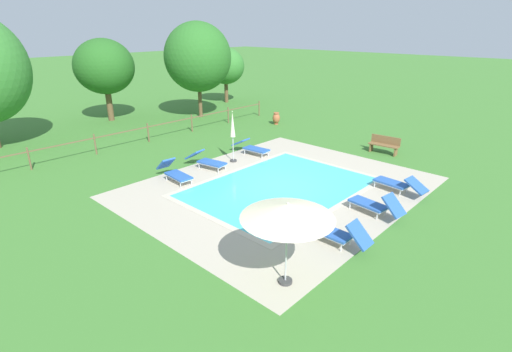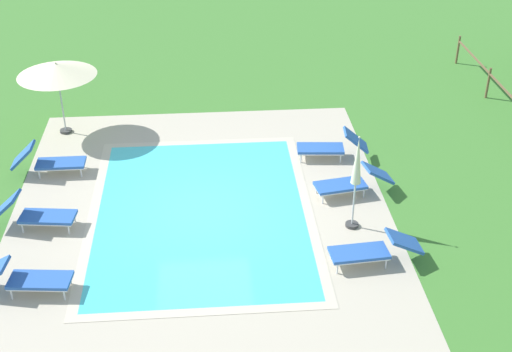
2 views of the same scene
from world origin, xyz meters
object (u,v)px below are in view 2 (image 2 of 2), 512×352
at_px(sun_lounger_north_far, 372,250).
at_px(sun_lounger_north_near_steps, 351,182).
at_px(sun_lounger_south_near_corner, 331,146).
at_px(sun_lounger_north_mid, 26,278).
at_px(patio_umbrella_closed_row_centre, 357,169).
at_px(patio_umbrella_open_foreground, 56,70).
at_px(sun_lounger_south_mid, 36,214).
at_px(sun_lounger_north_end, 50,161).

bearing_deg(sun_lounger_north_far, sun_lounger_north_near_steps, 178.10).
height_order(sun_lounger_north_far, sun_lounger_south_near_corner, sun_lounger_south_near_corner).
relative_size(sun_lounger_north_mid, patio_umbrella_closed_row_centre, 0.86).
xyz_separation_m(sun_lounger_north_near_steps, sun_lounger_south_near_corner, (-1.92, -0.21, 0.01)).
distance_m(sun_lounger_north_mid, patio_umbrella_open_foreground, 7.58).
height_order(sun_lounger_south_mid, patio_umbrella_open_foreground, patio_umbrella_open_foreground).
distance_m(sun_lounger_north_mid, sun_lounger_north_far, 7.47).
relative_size(sun_lounger_north_mid, sun_lounger_north_far, 1.00).
height_order(sun_lounger_north_mid, sun_lounger_north_end, sun_lounger_north_end).
height_order(sun_lounger_north_far, sun_lounger_south_mid, sun_lounger_south_mid).
bearing_deg(sun_lounger_north_far, sun_lounger_north_mid, -86.91).
bearing_deg(sun_lounger_north_near_steps, patio_umbrella_open_foreground, -117.58).
height_order(sun_lounger_north_near_steps, patio_umbrella_closed_row_centre, patio_umbrella_closed_row_centre).
bearing_deg(sun_lounger_north_mid, sun_lounger_north_end, -176.06).
height_order(sun_lounger_south_mid, patio_umbrella_closed_row_centre, patio_umbrella_closed_row_centre).
height_order(sun_lounger_north_near_steps, patio_umbrella_open_foreground, patio_umbrella_open_foreground).
relative_size(sun_lounger_north_mid, patio_umbrella_open_foreground, 0.93).
distance_m(sun_lounger_north_near_steps, sun_lounger_south_mid, 7.84).
bearing_deg(sun_lounger_south_mid, sun_lounger_north_mid, 5.66).
distance_m(sun_lounger_north_far, sun_lounger_south_mid, 7.95).
xyz_separation_m(sun_lounger_north_mid, patio_umbrella_closed_row_centre, (-1.84, 7.31, 1.24)).
bearing_deg(sun_lounger_north_near_steps, sun_lounger_north_mid, -66.59).
bearing_deg(patio_umbrella_open_foreground, patio_umbrella_closed_row_centre, 53.99).
bearing_deg(sun_lounger_south_mid, patio_umbrella_open_foreground, -178.91).
distance_m(sun_lounger_north_far, sun_lounger_south_near_corner, 4.79).
relative_size(sun_lounger_north_mid, sun_lounger_south_near_corner, 1.05).
relative_size(sun_lounger_north_end, sun_lounger_south_mid, 0.97).
height_order(sun_lounger_north_end, sun_lounger_south_mid, sun_lounger_north_end).
bearing_deg(sun_lounger_north_near_steps, sun_lounger_south_mid, -83.56).
xyz_separation_m(sun_lounger_north_far, patio_umbrella_open_foreground, (-6.99, -7.79, 1.66)).
relative_size(sun_lounger_north_end, sun_lounger_south_near_corner, 0.96).
xyz_separation_m(sun_lounger_south_mid, patio_umbrella_open_foreground, (-5.00, -0.10, 1.63)).
bearing_deg(sun_lounger_north_mid, sun_lounger_north_near_steps, 113.41).
distance_m(sun_lounger_north_end, patio_umbrella_closed_row_centre, 8.34).
relative_size(sun_lounger_south_mid, patio_umbrella_closed_row_centre, 0.82).
distance_m(sun_lounger_north_near_steps, sun_lounger_north_end, 8.07).
bearing_deg(sun_lounger_north_near_steps, sun_lounger_south_near_corner, -173.76).
bearing_deg(patio_umbrella_closed_row_centre, sun_lounger_north_mid, -75.89).
bearing_deg(patio_umbrella_closed_row_centre, sun_lounger_north_far, 6.04).
bearing_deg(sun_lounger_north_near_steps, patio_umbrella_closed_row_centre, -9.76).
bearing_deg(sun_lounger_north_end, sun_lounger_north_far, 59.84).
xyz_separation_m(sun_lounger_north_near_steps, patio_umbrella_open_foreground, (-4.12, -7.89, 1.65)).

